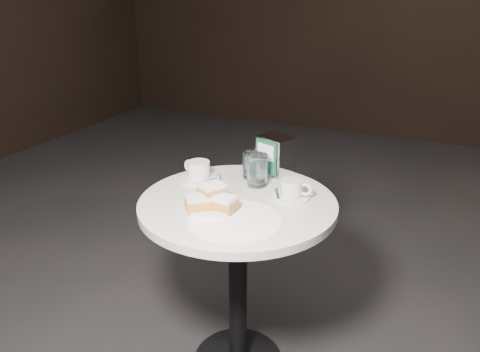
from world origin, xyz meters
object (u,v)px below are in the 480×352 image
beignet_plate (211,201)px  coffee_cup_right (292,191)px  water_glass_left (251,165)px  water_glass_right (257,171)px  cafe_table (238,249)px  napkin_dispenser (275,155)px  coffee_cup_left (199,172)px

beignet_plate → coffee_cup_right: size_ratio=1.40×
water_glass_left → water_glass_right: water_glass_right is taller
cafe_table → beignet_plate: beignet_plate is taller
beignet_plate → water_glass_right: water_glass_right is taller
napkin_dispenser → coffee_cup_left: bearing=-120.4°
water_glass_right → coffee_cup_left: bearing=-167.9°
coffee_cup_left → napkin_dispenser: bearing=56.7°
water_glass_left → water_glass_right: 0.08m
water_glass_left → beignet_plate: bearing=-91.1°
cafe_table → beignet_plate: bearing=-115.8°
coffee_cup_left → water_glass_right: size_ratio=1.52×
coffee_cup_right → napkin_dispenser: 0.25m
water_glass_left → napkin_dispenser: size_ratio=0.65×
water_glass_left → napkin_dispenser: napkin_dispenser is taller
water_glass_left → napkin_dispenser: bearing=48.8°
coffee_cup_right → cafe_table: bearing=-161.0°
cafe_table → napkin_dispenser: 0.41m
beignet_plate → water_glass_right: bearing=76.8°
coffee_cup_left → coffee_cup_right: coffee_cup_left is taller
coffee_cup_left → beignet_plate: bearing=-32.9°
cafe_table → coffee_cup_right: coffee_cup_right is taller
water_glass_right → napkin_dispenser: (0.02, 0.14, 0.02)m
cafe_table → beignet_plate: size_ratio=3.46×
napkin_dispenser → water_glass_left: bearing=-109.9°
coffee_cup_left → coffee_cup_right: 0.38m
beignet_plate → coffee_cup_right: 0.29m
water_glass_left → water_glass_right: bearing=-49.5°
cafe_table → water_glass_right: 0.30m
coffee_cup_left → coffee_cup_right: bearing=17.2°
cafe_table → water_glass_left: bearing=101.4°
water_glass_right → napkin_dispenser: 0.15m
coffee_cup_right → water_glass_left: 0.24m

